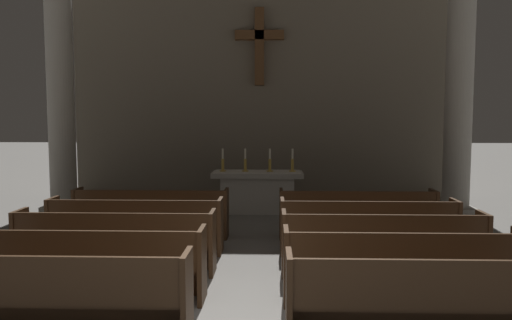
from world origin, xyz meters
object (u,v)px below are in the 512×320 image
at_px(pew_left_row_4, 136,225).
at_px(pew_right_row_5, 357,214).
at_px(candlestick_outer_right, 292,164).
at_px(pew_right_row_1, 432,300).
at_px(altar, 258,191).
at_px(candlestick_inner_right, 270,164).
at_px(candlestick_inner_left, 245,164).
at_px(pew_left_row_2, 88,264).
at_px(candlestick_outer_left, 223,164).
at_px(pew_left_row_3, 115,242).
at_px(pew_left_row_5, 152,213).
at_px(column_left_second, 60,75).
at_px(pew_right_row_4, 368,227).
at_px(pew_left_row_1, 48,295).
at_px(pew_right_row_2, 403,267).
at_px(column_right_second, 460,74).

relative_size(pew_left_row_4, pew_right_row_5, 1.00).
bearing_deg(candlestick_outer_right, pew_right_row_5, -66.45).
height_order(pew_left_row_4, pew_right_row_1, same).
xyz_separation_m(altar, candlestick_inner_right, (0.30, 0.00, 0.65)).
bearing_deg(candlestick_inner_left, pew_left_row_4, -114.32).
bearing_deg(pew_left_row_2, candlestick_outer_left, 79.24).
distance_m(pew_left_row_3, pew_right_row_5, 4.57).
xyz_separation_m(pew_left_row_5, column_left_second, (-2.73, 2.38, 2.86)).
bearing_deg(candlestick_outer_left, pew_right_row_1, -68.24).
bearing_deg(pew_right_row_1, pew_right_row_4, 90.00).
height_order(pew_left_row_2, pew_left_row_3, same).
xyz_separation_m(pew_left_row_1, pew_right_row_2, (3.97, 1.12, 0.00)).
height_order(candlestick_outer_left, candlestick_outer_right, same).
bearing_deg(pew_right_row_4, pew_right_row_1, -90.00).
relative_size(pew_right_row_2, candlestick_inner_right, 5.32).
height_order(pew_left_row_1, altar, altar).
bearing_deg(candlestick_inner_right, pew_left_row_5, -131.23).
relative_size(pew_right_row_2, candlestick_outer_right, 5.32).
distance_m(pew_left_row_2, candlestick_outer_left, 6.13).
bearing_deg(candlestick_outer_right, altar, -180.00).
relative_size(pew_left_row_5, column_right_second, 0.43).
relative_size(pew_left_row_1, pew_left_row_2, 1.00).
relative_size(pew_left_row_2, column_left_second, 0.43).
bearing_deg(pew_left_row_1, pew_right_row_1, 0.00).
xyz_separation_m(pew_right_row_1, column_left_second, (-6.70, 6.88, 2.86)).
xyz_separation_m(pew_left_row_5, pew_right_row_5, (3.97, 0.00, 0.00)).
xyz_separation_m(pew_left_row_3, candlestick_inner_right, (2.29, 4.86, 0.70)).
height_order(pew_right_row_4, altar, altar).
relative_size(pew_left_row_2, pew_right_row_5, 1.00).
height_order(pew_left_row_1, candlestick_outer_left, candlestick_outer_left).
distance_m(pew_left_row_5, altar, 3.28).
xyz_separation_m(column_left_second, altar, (4.72, 0.23, -2.81)).
bearing_deg(candlestick_outer_right, pew_left_row_1, -111.76).
bearing_deg(pew_right_row_1, pew_right_row_5, 90.00).
bearing_deg(pew_left_row_5, pew_right_row_4, -15.80).
distance_m(pew_right_row_5, candlestick_inner_left, 3.54).
bearing_deg(candlestick_inner_right, column_right_second, -2.93).
distance_m(pew_left_row_2, pew_right_row_5, 5.21).
xyz_separation_m(column_right_second, candlestick_outer_right, (-3.87, 0.23, -2.16)).
height_order(pew_left_row_2, pew_right_row_5, same).
distance_m(pew_right_row_1, pew_right_row_2, 1.12).
xyz_separation_m(pew_left_row_1, pew_right_row_1, (3.97, 0.00, 0.00)).
xyz_separation_m(pew_right_row_1, pew_right_row_2, (0.00, 1.12, 0.00)).
bearing_deg(column_right_second, pew_right_row_2, -115.36).
distance_m(pew_right_row_2, candlestick_outer_left, 6.66).
bearing_deg(pew_left_row_4, pew_right_row_2, -29.50).
distance_m(pew_right_row_4, candlestick_inner_left, 4.44).
height_order(pew_left_row_2, candlestick_outer_right, candlestick_outer_right).
height_order(pew_left_row_1, column_right_second, column_right_second).
bearing_deg(pew_right_row_1, pew_left_row_3, 150.50).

